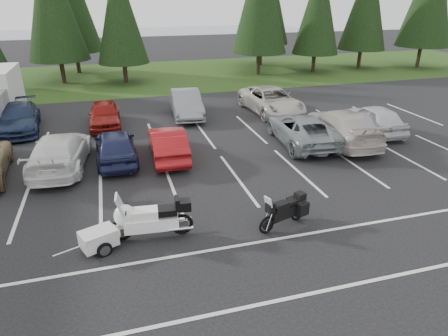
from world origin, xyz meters
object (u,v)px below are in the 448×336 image
touring_motorcycle (151,215)px  adventure_motorcycle (283,209)px  car_far_2 (104,114)px  cargo_trailer (99,240)px  car_near_4 (116,146)px  car_near_7 (340,126)px  car_near_6 (302,129)px  car_far_4 (271,101)px  car_far_3 (186,104)px  car_near_5 (167,143)px  car_near_8 (374,118)px  car_near_3 (60,151)px  car_far_1 (19,118)px

touring_motorcycle → adventure_motorcycle: 4.17m
car_far_2 → cargo_trailer: (-0.37, -12.26, -0.37)m
car_near_4 → adventure_motorcycle: car_near_4 is taller
car_near_7 → cargo_trailer: 13.34m
car_near_4 → car_near_6: size_ratio=0.82×
car_far_4 → car_far_3: bearing=168.3°
car_far_3 → touring_motorcycle: bearing=-101.4°
car_near_7 → adventure_motorcycle: size_ratio=2.63×
car_near_5 → cargo_trailer: car_near_5 is taller
car_near_7 → touring_motorcycle: car_near_7 is taller
car_near_5 → car_near_8: bearing=-174.9°
touring_motorcycle → cargo_trailer: (-1.58, -0.25, -0.45)m
car_near_3 → car_near_8: 15.89m
car_near_7 → car_far_1: size_ratio=1.16×
car_far_1 → car_near_4: bearing=-55.5°
adventure_motorcycle → car_far_2: bearing=93.8°
car_far_1 → car_near_7: bearing=-27.2°
car_near_6 → car_far_1: car_near_6 is taller
car_far_1 → car_near_3: bearing=-71.9°
car_far_1 → cargo_trailer: bearing=-77.2°
car_near_8 → car_far_2: 14.85m
car_far_2 → touring_motorcycle: 12.07m
car_far_2 → adventure_motorcycle: car_far_2 is taller
car_near_7 → touring_motorcycle: size_ratio=2.01×
car_far_1 → cargo_trailer: (4.12, -12.77, -0.37)m
car_near_7 → cargo_trailer: car_near_7 is taller
car_near_3 → car_far_3: 9.20m
car_far_1 → adventure_motorcycle: (9.82, -13.08, -0.05)m
car_near_7 → adventure_motorcycle: 8.97m
car_far_2 → car_near_4: bearing=-84.9°
car_near_3 → car_far_2: (1.91, 5.52, -0.05)m
car_near_4 → car_far_2: size_ratio=1.04×
cargo_trailer → car_far_2: bearing=66.2°
cargo_trailer → adventure_motorcycle: (5.70, -0.31, 0.32)m
car_near_4 → car_near_6: 9.03m
car_near_5 → car_near_6: car_near_6 is taller
car_near_4 → car_near_8: bearing=-179.2°
car_near_7 → car_far_4: car_near_7 is taller
car_near_5 → car_near_7: 8.67m
car_far_1 → car_near_8: bearing=-21.8°
adventure_motorcycle → touring_motorcycle: bearing=153.1°
car_near_7 → cargo_trailer: bearing=31.3°
car_far_1 → cargo_trailer: size_ratio=3.37×
car_near_8 → car_far_2: (-13.97, 5.02, -0.04)m
car_far_2 → touring_motorcycle: bearing=-83.6°
car_near_4 → car_near_6: (9.03, -0.17, -0.00)m
car_near_5 → cargo_trailer: size_ratio=2.98×
car_near_4 → car_far_3: car_far_3 is taller
car_far_3 → cargo_trailer: 14.01m
car_near_7 → cargo_trailer: size_ratio=3.91×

